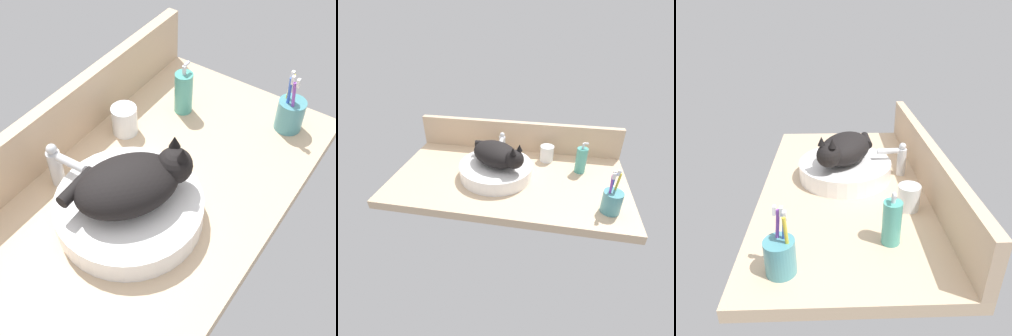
% 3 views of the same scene
% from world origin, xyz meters
% --- Properties ---
extents(ground_plane, '(1.15, 0.63, 0.04)m').
position_xyz_m(ground_plane, '(0.00, 0.00, -0.02)').
color(ground_plane, '#D1B28E').
extents(backsplash_panel, '(1.15, 0.04, 0.17)m').
position_xyz_m(backsplash_panel, '(0.00, 0.30, 0.09)').
color(backsplash_panel, '#CCAD8C').
rests_on(backsplash_panel, ground_plane).
extents(sink_basin, '(0.36, 0.36, 0.07)m').
position_xyz_m(sink_basin, '(-0.06, -0.01, 0.03)').
color(sink_basin, white).
rests_on(sink_basin, ground_plane).
extents(cat, '(0.30, 0.28, 0.14)m').
position_xyz_m(cat, '(-0.05, -0.01, 0.12)').
color(cat, black).
rests_on(cat, sink_basin).
extents(faucet, '(0.04, 0.12, 0.14)m').
position_xyz_m(faucet, '(-0.08, 0.21, 0.07)').
color(faucet, silver).
rests_on(faucet, ground_plane).
extents(soap_dispenser, '(0.05, 0.05, 0.17)m').
position_xyz_m(soap_dispenser, '(0.35, 0.11, 0.07)').
color(soap_dispenser, teal).
rests_on(soap_dispenser, ground_plane).
extents(toothbrush_cup, '(0.08, 0.08, 0.19)m').
position_xyz_m(toothbrush_cup, '(0.46, -0.19, 0.05)').
color(toothbrush_cup, teal).
rests_on(toothbrush_cup, ground_plane).
extents(water_glass, '(0.07, 0.07, 0.09)m').
position_xyz_m(water_glass, '(0.18, 0.20, 0.04)').
color(water_glass, white).
rests_on(water_glass, ground_plane).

